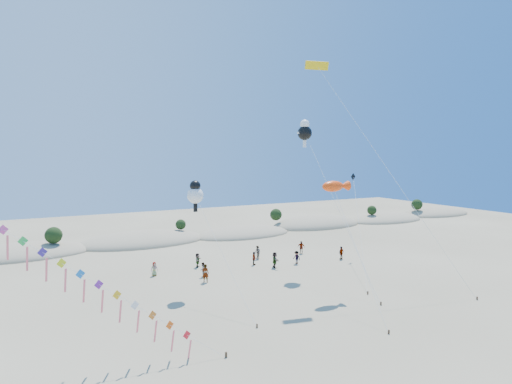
% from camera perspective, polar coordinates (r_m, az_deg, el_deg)
% --- Properties ---
extents(dune_ridge, '(145.30, 11.49, 5.57)m').
position_cam_1_polar(dune_ridge, '(66.51, -14.00, -6.39)').
color(dune_ridge, gray).
rests_on(dune_ridge, ground).
extents(fish_kite, '(4.42, 10.67, 10.63)m').
position_cam_1_polar(fish_kite, '(41.32, 10.59, 0.74)').
color(fish_kite, '#3F2D1E').
rests_on(fish_kite, ground).
extents(cartoon_kite_low, '(1.69, 11.89, 10.65)m').
position_cam_1_polar(cartoon_kite_low, '(41.33, -8.10, -0.20)').
color(cartoon_kite_low, '#3F2D1E').
rests_on(cartoon_kite_low, ground).
extents(cartoon_kite_high, '(2.54, 15.09, 17.11)m').
position_cam_1_polar(cartoon_kite_high, '(49.87, 6.53, 8.03)').
color(cartoon_kite_high, '#3F2D1E').
rests_on(cartoon_kite_high, ground).
extents(parafoil_kite, '(10.95, 12.18, 22.36)m').
position_cam_1_polar(parafoil_kite, '(44.56, 8.45, 15.86)').
color(parafoil_kite, '#3F2D1E').
rests_on(parafoil_kite, ground).
extents(dark_kite, '(9.96, 13.61, 10.72)m').
position_cam_1_polar(dark_kite, '(52.17, 13.27, -1.69)').
color(dark_kite, '#3F2D1E').
rests_on(dark_kite, ground).
extents(beachgoers, '(23.52, 7.18, 1.89)m').
position_cam_1_polar(beachgoers, '(50.83, -0.31, -8.94)').
color(beachgoers, slate).
rests_on(beachgoers, ground).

